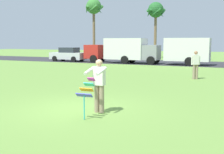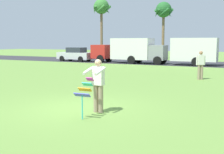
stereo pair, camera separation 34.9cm
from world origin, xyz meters
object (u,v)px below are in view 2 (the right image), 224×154
(parked_truck_red_cab, at_px, (125,50))
(parked_truck_grey_van, at_px, (186,51))
(parked_car_silver, at_px, (76,55))
(person_walker_near, at_px, (201,64))
(person_kite_flyer, at_px, (98,84))
(palm_tree_left_near, at_px, (101,9))
(palm_tree_right_near, at_px, (164,12))
(kite_held, at_px, (85,91))

(parked_truck_red_cab, height_order, parked_truck_grey_van, same)
(parked_car_silver, bearing_deg, person_walker_near, -33.42)
(person_kite_flyer, bearing_deg, palm_tree_left_near, 118.18)
(parked_truck_grey_van, height_order, palm_tree_right_near, palm_tree_right_near)
(parked_car_silver, distance_m, parked_truck_red_cab, 6.32)
(person_walker_near, bearing_deg, parked_truck_red_cab, 132.46)
(person_kite_flyer, xyz_separation_m, kite_held, (-0.01, -0.79, -0.13))
(parked_truck_grey_van, xyz_separation_m, palm_tree_left_near, (-13.60, 8.04, 5.39))
(parked_truck_grey_van, distance_m, person_walker_near, 10.97)
(parked_truck_red_cab, height_order, person_walker_near, parked_truck_red_cab)
(parked_truck_red_cab, bearing_deg, parked_truck_grey_van, -0.01)
(parked_car_silver, relative_size, person_walker_near, 2.46)
(palm_tree_left_near, bearing_deg, palm_tree_right_near, 16.60)
(parked_truck_red_cab, height_order, palm_tree_right_near, palm_tree_right_near)
(parked_truck_red_cab, height_order, palm_tree_left_near, palm_tree_left_near)
(person_kite_flyer, height_order, palm_tree_right_near, palm_tree_right_near)
(palm_tree_right_near, height_order, person_walker_near, palm_tree_right_near)
(parked_truck_red_cab, distance_m, parked_truck_grey_van, 6.40)
(kite_held, bearing_deg, person_walker_near, 81.82)
(person_kite_flyer, xyz_separation_m, palm_tree_left_near, (-15.25, 28.47, 5.85))
(kite_held, bearing_deg, person_kite_flyer, 89.29)
(palm_tree_left_near, distance_m, palm_tree_right_near, 8.58)
(person_walker_near, bearing_deg, person_kite_flyer, -98.77)
(parked_car_silver, distance_m, palm_tree_right_near, 13.90)
(person_kite_flyer, distance_m, parked_truck_red_cab, 21.97)
(person_kite_flyer, bearing_deg, parked_car_silver, 125.07)
(parked_truck_red_cab, relative_size, palm_tree_left_near, 0.83)
(parked_truck_red_cab, bearing_deg, person_walker_near, -47.54)
(palm_tree_right_near, bearing_deg, palm_tree_left_near, -163.40)
(person_kite_flyer, relative_size, palm_tree_right_near, 0.23)
(parked_truck_red_cab, xyz_separation_m, parked_truck_grey_van, (6.40, -0.00, 0.00))
(kite_held, height_order, parked_truck_grey_van, parked_truck_grey_van)
(palm_tree_right_near, bearing_deg, person_kite_flyer, -77.17)
(parked_truck_grey_van, height_order, palm_tree_left_near, palm_tree_left_near)
(parked_car_silver, xyz_separation_m, palm_tree_left_near, (-0.90, 8.04, 6.02))
(person_walker_near, bearing_deg, kite_held, -98.18)
(parked_car_silver, height_order, parked_truck_red_cab, parked_truck_red_cab)
(person_kite_flyer, distance_m, parked_car_silver, 24.97)
(person_kite_flyer, relative_size, parked_car_silver, 0.41)
(palm_tree_right_near, bearing_deg, parked_truck_grey_van, -62.80)
(palm_tree_right_near, xyz_separation_m, person_walker_near, (8.58, -20.97, -5.31))
(parked_truck_grey_van, relative_size, person_walker_near, 3.89)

